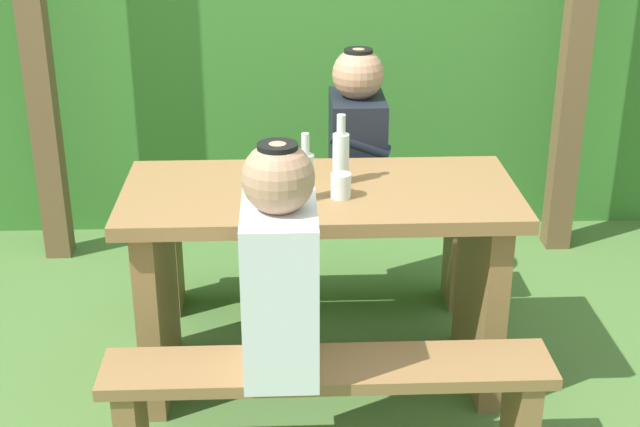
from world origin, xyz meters
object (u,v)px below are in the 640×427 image
Objects in this scene: person_black_coat at (357,141)px; bottle_left at (341,155)px; bottle_right at (306,175)px; bench_near at (328,396)px; cell_phone at (267,194)px; drinking_glass at (341,186)px; picnic_table at (320,253)px; bench_far at (314,240)px; person_white_shirt at (280,268)px.

bottle_left is (-0.10, -0.52, 0.12)m from person_black_coat.
bench_near is at bearing -83.72° from bottle_right.
bench_near is 10.00× the size of cell_phone.
bottle_right is (-0.12, -0.01, 0.05)m from drinking_glass.
picnic_table is 1.95× the size of person_black_coat.
bench_far is 16.18× the size of drinking_glass.
person_white_shirt reaches higher than bottle_left.
person_black_coat reaches higher than picnic_table.
bottle_left is at bearing 71.05° from person_white_shirt.
bench_far is (0.00, 0.58, -0.22)m from picnic_table.
person_black_coat is 8.32× the size of drinking_glass.
bench_far is 0.82m from cell_phone.
person_white_shirt is 0.54m from drinking_glass.
bottle_left is 0.20m from bottle_right.
person_white_shirt reaches higher than bottle_right.
person_black_coat is at bearing 64.65° from cell_phone.
person_white_shirt is 1.21m from person_black_coat.
cell_phone is at bearing -157.02° from bottle_left.
bottle_left is at bearing 27.43° from cell_phone.
bench_far is 10.00× the size of cell_phone.
drinking_glass is 0.62× the size of cell_phone.
bench_far is 5.52× the size of bottle_left.
drinking_glass reaches higher than bench_far.
person_white_shirt and person_black_coat have the same top height.
bottle_right is (-0.13, -0.16, -0.01)m from bottle_left.
bottle_left is at bearing -81.74° from bench_far.
person_white_shirt reaches higher than bench_near.
bench_near is at bearing -98.69° from person_black_coat.
person_black_coat reaches higher than bench_far.
bench_near is 0.74m from cell_phone.
cell_phone is (-0.13, 0.05, -0.09)m from bottle_right.
bench_near is 1.95× the size of person_white_shirt.
bottle_right is at bearing -129.61° from bottle_left.
bottle_left is (0.22, 0.64, 0.12)m from person_white_shirt.
person_black_coat is 0.55m from bottle_left.
person_white_shirt is at bearing -112.99° from drinking_glass.
cell_phone reaches higher than picnic_table.
bottle_right reaches higher than bench_near.
cell_phone is at bearing 109.28° from bench_near.
picnic_table is 0.65m from person_black_coat.
person_black_coat reaches higher than bench_near.
bottle_left is (0.01, 0.14, 0.06)m from drinking_glass.
cell_phone is at bearing -106.21° from bench_far.
picnic_table is 0.62m from bench_far.
bottle_right reaches higher than bench_far.
drinking_glass is (0.07, 0.50, 0.51)m from bench_near.
bench_far is 1.95× the size of person_black_coat.
person_black_coat is 3.03× the size of bottle_right.
person_black_coat is 2.84× the size of bottle_left.
drinking_glass reaches higher than cell_phone.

